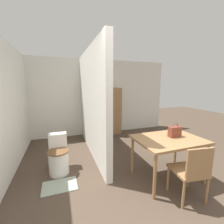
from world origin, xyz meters
TOP-DOWN VIEW (x-y plane):
  - wall_back at (0.00, 3.95)m, footprint 5.15×0.12m
  - wall_left at (-2.14, 1.94)m, footprint 0.12×4.89m
  - partition_wall at (-0.46, 2.50)m, footprint 0.12×2.78m
  - dining_table at (0.57, 0.93)m, footprint 1.14×0.83m
  - wooden_chair at (0.52, 0.38)m, footprint 0.49×0.49m
  - toilet at (-1.27, 1.80)m, footprint 0.39×0.54m
  - handbag at (0.72, 0.96)m, footprint 0.22×0.10m
  - wooden_cabinet at (0.48, 3.69)m, footprint 0.62×0.36m
  - bath_mat at (-1.27, 1.34)m, footprint 0.56×0.38m

SIDE VIEW (x-z plane):
  - bath_mat at x=-1.27m, z-range 0.00..0.01m
  - toilet at x=-1.27m, z-range -0.05..0.67m
  - wooden_chair at x=0.52m, z-range 0.04..0.91m
  - dining_table at x=0.57m, z-range 0.30..1.06m
  - wooden_cabinet at x=0.48m, z-range 0.00..1.58m
  - handbag at x=0.72m, z-range 0.73..0.98m
  - wall_back at x=0.00m, z-range 0.00..2.50m
  - wall_left at x=-2.14m, z-range 0.00..2.50m
  - partition_wall at x=-0.46m, z-range 0.00..2.50m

